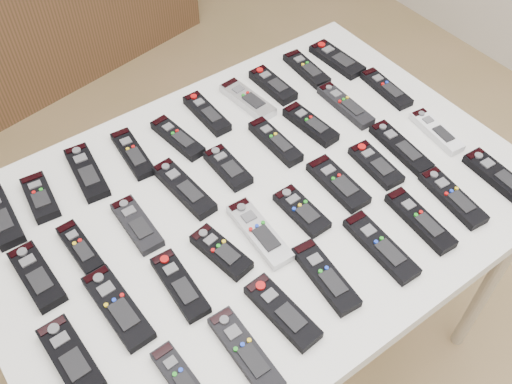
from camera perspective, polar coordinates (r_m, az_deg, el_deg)
ground at (r=1.97m, az=-1.74°, el=-16.36°), size 4.00×4.00×0.00m
table at (r=1.37m, az=0.00°, el=-2.12°), size 1.25×0.88×0.78m
sideboard at (r=2.86m, az=-22.59°, el=17.31°), size 1.76×0.66×0.86m
remote_0 at (r=1.39m, az=-24.15°, el=-2.26°), size 0.07×0.18×0.02m
remote_1 at (r=1.40m, az=-20.77°, el=-0.50°), size 0.07×0.14×0.02m
remote_2 at (r=1.42m, az=-16.57°, el=1.91°), size 0.08×0.19×0.02m
remote_3 at (r=1.44m, az=-12.23°, el=3.78°), size 0.06×0.18×0.02m
remote_4 at (r=1.46m, az=-7.85°, el=5.38°), size 0.07×0.17×0.02m
remote_5 at (r=1.51m, az=-4.94°, el=7.83°), size 0.05×0.17×0.02m
remote_6 at (r=1.55m, az=-0.84°, el=9.19°), size 0.07×0.18×0.02m
remote_7 at (r=1.60m, az=1.69°, el=10.64°), size 0.05×0.16×0.02m
remote_8 at (r=1.66m, az=5.06°, el=12.15°), size 0.06×0.17×0.02m
remote_9 at (r=1.71m, az=8.09°, el=13.01°), size 0.07×0.18×0.02m
remote_10 at (r=1.26m, az=-21.07°, el=-7.87°), size 0.06×0.17×0.02m
remote_11 at (r=1.28m, az=-17.16°, el=-5.38°), size 0.05×0.15×0.02m
remote_12 at (r=1.29m, az=-11.81°, el=-3.21°), size 0.06×0.16×0.02m
remote_13 at (r=1.33m, az=-7.21°, el=0.35°), size 0.06×0.19×0.02m
remote_14 at (r=1.37m, az=-2.84°, el=2.45°), size 0.06×0.14×0.02m
remote_15 at (r=1.43m, az=1.93°, el=5.06°), size 0.05×0.17×0.02m
remote_16 at (r=1.48m, az=5.46°, el=6.74°), size 0.06×0.17×0.02m
remote_17 at (r=1.55m, az=8.92°, el=8.56°), size 0.05×0.19×0.02m
remote_18 at (r=1.63m, az=12.87°, el=10.05°), size 0.06×0.17×0.02m
remote_19 at (r=1.15m, az=-18.03°, el=-15.48°), size 0.07×0.17×0.02m
remote_20 at (r=1.18m, az=-13.65°, el=-11.12°), size 0.07×0.20×0.02m
remote_21 at (r=1.18m, az=-7.62°, el=-9.20°), size 0.06×0.17×0.02m
remote_22 at (r=1.22m, az=-3.51°, el=-6.00°), size 0.07×0.15×0.02m
remote_23 at (r=1.25m, az=0.33°, el=-4.07°), size 0.06×0.19×0.02m
remote_24 at (r=1.29m, az=4.57°, el=-1.89°), size 0.06×0.14×0.02m
remote_25 at (r=1.35m, az=8.19°, el=0.88°), size 0.06×0.17×0.02m
remote_26 at (r=1.41m, az=11.89°, el=2.69°), size 0.07×0.15×0.02m
remote_27 at (r=1.46m, az=14.27°, el=4.33°), size 0.06×0.19×0.02m
remote_28 at (r=1.53m, az=17.59°, el=5.78°), size 0.06×0.17×0.02m
remote_30 at (r=1.09m, az=-7.54°, el=-17.99°), size 0.05×0.14×0.02m
remote_31 at (r=1.11m, az=-1.06°, el=-15.67°), size 0.05×0.19×0.02m
remote_32 at (r=1.14m, az=2.65°, el=-11.88°), size 0.07×0.18×0.02m
remote_33 at (r=1.19m, az=6.96°, el=-8.40°), size 0.07×0.18×0.02m
remote_34 at (r=1.25m, az=12.37°, el=-5.37°), size 0.06×0.19×0.02m
remote_35 at (r=1.32m, az=16.07°, el=-2.73°), size 0.06×0.19×0.02m
remote_36 at (r=1.38m, az=19.07°, el=-0.52°), size 0.07×0.18×0.02m
remote_37 at (r=1.47m, az=23.13°, el=1.37°), size 0.06×0.18×0.02m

